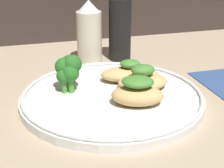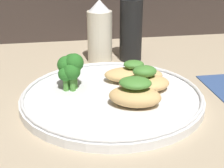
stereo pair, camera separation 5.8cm
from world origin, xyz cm
name	(u,v)px [view 2 (the right image)]	position (x,y,z in cm)	size (l,w,h in cm)	color
ground_plane	(112,105)	(0.00, 0.00, -0.50)	(180.00, 180.00, 1.00)	tan
plate	(112,97)	(0.00, 0.00, 0.99)	(31.41, 31.41, 2.00)	white
grilled_meat_front	(135,94)	(2.92, -4.60, 3.43)	(9.75, 7.94, 4.77)	tan
grilled_meat_middle	(144,81)	(5.89, 0.88, 3.09)	(9.13, 6.38, 4.57)	tan
grilled_meat_back	(133,74)	(4.95, 5.12, 2.94)	(11.62, 7.19, 4.14)	tan
broccoli_bunch	(71,67)	(-6.68, 3.99, 5.38)	(4.65, 5.15, 6.49)	#4C8E38
sauce_bottle	(100,33)	(0.97, 21.69, 6.73)	(5.59, 5.59, 14.06)	beige
pepper_grinder	(131,27)	(8.12, 21.69, 7.72)	(5.08, 5.08, 17.17)	black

